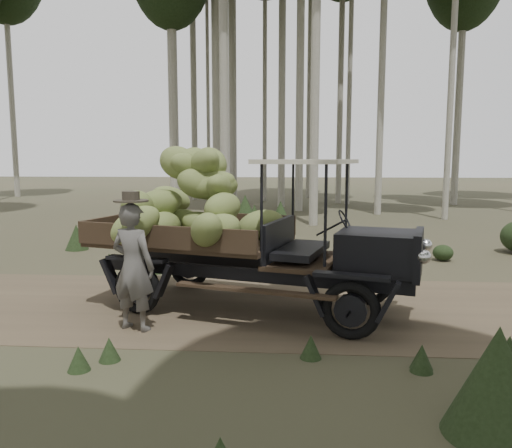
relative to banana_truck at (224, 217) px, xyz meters
name	(u,v)px	position (x,y,z in m)	size (l,w,h in m)	color
ground	(120,304)	(-1.83, 0.08, -1.53)	(120.00, 120.00, 0.00)	#473D2B
dirt_track	(120,304)	(-1.83, 0.08, -1.53)	(70.00, 4.00, 0.01)	brown
banana_truck	(224,217)	(0.00, 0.00, 0.00)	(5.63, 3.22, 2.78)	black
farmer	(133,265)	(-1.16, -1.15, -0.58)	(0.78, 0.64, 2.02)	#54514D
undergrowth	(136,297)	(-1.08, -1.32, -1.00)	(23.22, 24.68, 1.36)	#233319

